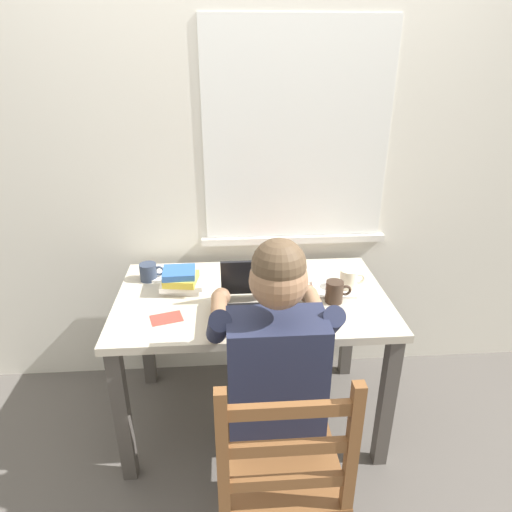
{
  "coord_description": "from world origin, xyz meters",
  "views": [
    {
      "loc": [
        -0.11,
        -1.81,
        1.74
      ],
      "look_at": [
        0.02,
        -0.05,
        0.94
      ],
      "focal_mm": 31.63,
      "sensor_mm": 36.0,
      "label": 1
    }
  ],
  "objects": [
    {
      "name": "wooden_chair",
      "position": [
        0.05,
        -0.73,
        0.45
      ],
      "size": [
        0.42,
        0.42,
        0.92
      ],
      "color": "brown",
      "rests_on": "ground"
    },
    {
      "name": "computer_mouse",
      "position": [
        0.32,
        -0.25,
        0.74
      ],
      "size": [
        0.06,
        0.1,
        0.03
      ],
      "primitive_type": "ellipsoid",
      "color": "black",
      "rests_on": "desk"
    },
    {
      "name": "laptop",
      "position": [
        0.03,
        -0.15,
        0.78
      ],
      "size": [
        0.33,
        0.32,
        0.22
      ],
      "color": "black",
      "rests_on": "desk"
    },
    {
      "name": "book_stack_main",
      "position": [
        -0.33,
        0.06,
        0.78
      ],
      "size": [
        0.19,
        0.16,
        0.11
      ],
      "color": "white",
      "rests_on": "desk"
    },
    {
      "name": "paper_pile_back_corner",
      "position": [
        0.39,
        0.02,
        0.73
      ],
      "size": [
        0.2,
        0.18,
        0.01
      ],
      "primitive_type": "cube",
      "rotation": [
        0.0,
        0.0,
        -0.07
      ],
      "color": "white",
      "rests_on": "desk"
    },
    {
      "name": "landscape_photo_print",
      "position": [
        -0.37,
        -0.17,
        0.73
      ],
      "size": [
        0.15,
        0.12,
        0.0
      ],
      "primitive_type": "cube",
      "rotation": [
        0.0,
        0.0,
        0.28
      ],
      "color": "#C63D33",
      "rests_on": "desk"
    },
    {
      "name": "ground_plane",
      "position": [
        0.0,
        0.0,
        0.0
      ],
      "size": [
        8.0,
        8.0,
        0.0
      ],
      "primitive_type": "plane",
      "color": "#56514C"
    },
    {
      "name": "desk",
      "position": [
        0.0,
        0.0,
        0.62
      ],
      "size": [
        1.24,
        0.75,
        0.72
      ],
      "color": "#BCB29E",
      "rests_on": "ground"
    },
    {
      "name": "paper_pile_near_laptop",
      "position": [
        -0.42,
        0.23,
        0.73
      ],
      "size": [
        0.19,
        0.17,
        0.01
      ],
      "primitive_type": "cube",
      "rotation": [
        0.0,
        0.0,
        -0.04
      ],
      "color": "white",
      "rests_on": "desk"
    },
    {
      "name": "coffee_mug_spare",
      "position": [
        -0.49,
        0.19,
        0.77
      ],
      "size": [
        0.12,
        0.08,
        0.09
      ],
      "color": "#2D384C",
      "rests_on": "desk"
    },
    {
      "name": "seated_person",
      "position": [
        0.05,
        -0.45,
        0.67
      ],
      "size": [
        0.5,
        0.6,
        1.23
      ],
      "color": "#232842",
      "rests_on": "ground"
    },
    {
      "name": "coffee_mug_white",
      "position": [
        0.46,
        0.02,
        0.78
      ],
      "size": [
        0.12,
        0.08,
        0.1
      ],
      "color": "beige",
      "rests_on": "desk"
    },
    {
      "name": "book_stack_side",
      "position": [
        0.12,
        0.11,
        0.75
      ],
      "size": [
        0.18,
        0.17,
        0.05
      ],
      "color": "#BC332D",
      "rests_on": "desk"
    },
    {
      "name": "back_wall",
      "position": [
        0.0,
        0.45,
        1.3
      ],
      "size": [
        6.0,
        0.08,
        2.6
      ],
      "color": "silver",
      "rests_on": "ground"
    },
    {
      "name": "coffee_mug_dark",
      "position": [
        0.36,
        -0.08,
        0.77
      ],
      "size": [
        0.12,
        0.08,
        0.1
      ],
      "color": "#38281E",
      "rests_on": "desk"
    }
  ]
}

